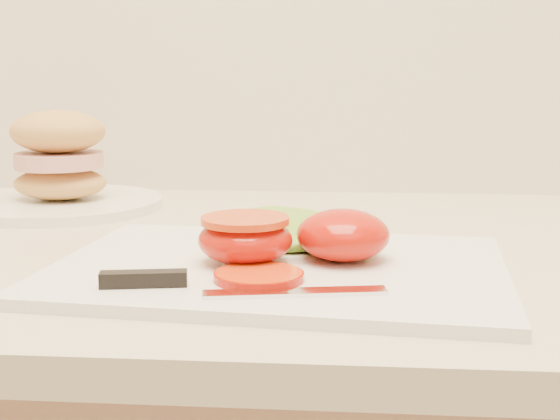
{
  "coord_description": "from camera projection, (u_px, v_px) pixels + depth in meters",
  "views": [
    {
      "loc": [
        -0.43,
        0.9,
        1.11
      ],
      "look_at": [
        -0.48,
        1.56,
        0.99
      ],
      "focal_mm": 50.0,
      "sensor_mm": 36.0,
      "label": 1
    }
  ],
  "objects": [
    {
      "name": "lettuce_leaf_0",
      "position": [
        278.0,
        229.0,
        0.75
      ],
      "size": [
        0.17,
        0.14,
        0.03
      ],
      "primitive_type": "ellipsoid",
      "rotation": [
        0.0,
        0.0,
        -0.44
      ],
      "color": "#88C233",
      "rests_on": "cutting_board"
    },
    {
      "name": "tomato_slice_0",
      "position": [
        259.0,
        276.0,
        0.62
      ],
      "size": [
        0.07,
        0.07,
        0.01
      ],
      "primitive_type": "cylinder",
      "color": "#D24F0E",
      "rests_on": "cutting_board"
    },
    {
      "name": "tomato_half_cut",
      "position": [
        245.0,
        238.0,
        0.67
      ],
      "size": [
        0.08,
        0.08,
        0.04
      ],
      "color": "#BB0D06",
      "rests_on": "cutting_board"
    },
    {
      "name": "tomato_half_dome",
      "position": [
        343.0,
        235.0,
        0.68
      ],
      "size": [
        0.08,
        0.08,
        0.04
      ],
      "primitive_type": "ellipsoid",
      "color": "#BB0D06",
      "rests_on": "cutting_board"
    },
    {
      "name": "lettuce_leaf_1",
      "position": [
        328.0,
        231.0,
        0.74
      ],
      "size": [
        0.11,
        0.08,
        0.02
      ],
      "primitive_type": "ellipsoid",
      "rotation": [
        0.0,
        0.0,
        0.03
      ],
      "color": "#88C233",
      "rests_on": "cutting_board"
    },
    {
      "name": "cutting_board",
      "position": [
        279.0,
        269.0,
        0.67
      ],
      "size": [
        0.41,
        0.31,
        0.01
      ],
      "primitive_type": "cube",
      "rotation": [
        0.0,
        0.0,
        -0.1
      ],
      "color": "white",
      "rests_on": "counter"
    },
    {
      "name": "knife",
      "position": [
        202.0,
        284.0,
        0.59
      ],
      "size": [
        0.22,
        0.05,
        0.01
      ],
      "rotation": [
        0.0,
        0.0,
        0.17
      ],
      "color": "silver",
      "rests_on": "cutting_board"
    },
    {
      "name": "sandwich_plate",
      "position": [
        60.0,
        173.0,
        0.97
      ],
      "size": [
        0.25,
        0.25,
        0.12
      ],
      "rotation": [
        0.0,
        0.0,
        0.34
      ],
      "color": "white",
      "rests_on": "counter"
    }
  ]
}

